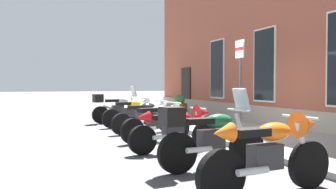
{
  "coord_description": "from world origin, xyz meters",
  "views": [
    {
      "loc": [
        8.62,
        -4.12,
        1.43
      ],
      "look_at": [
        -1.44,
        -0.42,
        1.14
      ],
      "focal_mm": 38.41,
      "sensor_mm": 36.0,
      "label": 1
    }
  ],
  "objects": [
    {
      "name": "lane_stripe",
      "position": [
        0.0,
        -3.2,
        0.0
      ],
      "size": [
        29.7,
        0.12,
        0.01
      ],
      "primitive_type": "cube",
      "color": "silver",
      "rests_on": "ground_plane"
    },
    {
      "name": "motorcycle_black_naked",
      "position": [
        -1.51,
        -1.1,
        0.48
      ],
      "size": [
        0.72,
        2.11,
        0.96
      ],
      "color": "black",
      "rests_on": "ground_plane"
    },
    {
      "name": "motorcycle_silver_touring",
      "position": [
        -4.68,
        -1.3,
        0.57
      ],
      "size": [
        0.72,
        2.07,
        1.37
      ],
      "color": "black",
      "rests_on": "ground_plane"
    },
    {
      "name": "motorcycle_green_touring",
      "position": [
        3.27,
        -1.43,
        0.57
      ],
      "size": [
        0.62,
        2.04,
        1.37
      ],
      "color": "black",
      "rests_on": "ground_plane"
    },
    {
      "name": "motorcycle_yellow_naked",
      "position": [
        -3.15,
        -1.1,
        0.48
      ],
      "size": [
        0.66,
        2.04,
        0.98
      ],
      "color": "black",
      "rests_on": "ground_plane"
    },
    {
      "name": "sidewalk",
      "position": [
        0.0,
        1.59,
        0.06
      ],
      "size": [
        29.7,
        3.19,
        0.12
      ],
      "primitive_type": "cube",
      "color": "gray",
      "rests_on": "ground_plane"
    },
    {
      "name": "motorcycle_grey_naked",
      "position": [
        0.08,
        -1.26,
        0.48
      ],
      "size": [
        0.78,
        2.0,
        0.98
      ],
      "color": "black",
      "rests_on": "ground_plane"
    },
    {
      "name": "motorcycle_orange_sport",
      "position": [
        4.75,
        -1.25,
        0.58
      ],
      "size": [
        0.62,
        2.12,
        1.07
      ],
      "color": "black",
      "rests_on": "ground_plane"
    },
    {
      "name": "motorcycle_red_sport",
      "position": [
        1.51,
        -1.26,
        0.54
      ],
      "size": [
        0.63,
        2.12,
        0.99
      ],
      "color": "black",
      "rests_on": "ground_plane"
    },
    {
      "name": "parking_sign",
      "position": [
        1.03,
        0.54,
        1.69
      ],
      "size": [
        0.36,
        0.07,
        2.43
      ],
      "color": "#4C4C51",
      "rests_on": "sidewalk"
    },
    {
      "name": "ground_plane",
      "position": [
        0.0,
        0.0,
        0.0
      ],
      "size": [
        140.0,
        140.0,
        0.0
      ],
      "primitive_type": "plane",
      "color": "#4C4C4F"
    },
    {
      "name": "barrel_planter",
      "position": [
        -4.65,
        1.26,
        0.5
      ],
      "size": [
        0.62,
        0.62,
        0.91
      ],
      "color": "brown",
      "rests_on": "sidewalk"
    }
  ]
}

